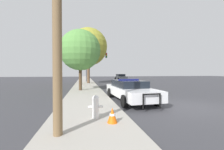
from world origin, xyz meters
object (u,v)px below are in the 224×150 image
object	(u,v)px
traffic_light	(95,61)
car_background_oncoming	(121,77)
tree_sidewalk_near	(80,50)
traffic_cone	(112,115)
police_car	(130,90)
fire_hydrant	(96,106)
tree_sidewalk_mid	(88,47)

from	to	relation	value
traffic_light	car_background_oncoming	bearing A→B (deg)	35.17
tree_sidewalk_near	traffic_cone	bearing A→B (deg)	-82.25
car_background_oncoming	traffic_cone	distance (m)	27.48
police_car	fire_hydrant	world-z (taller)	police_car
tree_sidewalk_near	car_background_oncoming	bearing A→B (deg)	64.64
traffic_light	tree_sidewalk_mid	bearing A→B (deg)	-107.27
police_car	tree_sidewalk_mid	xyz separation A→B (m)	(-2.19, 14.29, 5.01)
fire_hydrant	traffic_light	xyz separation A→B (m)	(1.46, 21.80, 3.34)
car_background_oncoming	tree_sidewalk_near	size ratio (longest dim) A/B	0.73
traffic_light	traffic_cone	xyz separation A→B (m)	(-0.94, -22.43, -3.54)
tree_sidewalk_mid	traffic_light	bearing A→B (deg)	72.73
police_car	car_background_oncoming	bearing A→B (deg)	-106.19
fire_hydrant	car_background_oncoming	xyz separation A→B (m)	(7.39, 25.97, 0.16)
tree_sidewalk_mid	tree_sidewalk_near	bearing A→B (deg)	-96.29
police_car	tree_sidewalk_near	xyz separation A→B (m)	(-3.19, 5.20, 3.17)
traffic_light	tree_sidewalk_near	size ratio (longest dim) A/B	0.95
traffic_light	tree_sidewalk_mid	xyz separation A→B (m)	(-1.22, -3.93, 1.79)
fire_hydrant	car_background_oncoming	world-z (taller)	car_background_oncoming
fire_hydrant	car_background_oncoming	size ratio (longest dim) A/B	0.21
fire_hydrant	tree_sidewalk_mid	world-z (taller)	tree_sidewalk_mid
tree_sidewalk_mid	traffic_cone	world-z (taller)	tree_sidewalk_mid
fire_hydrant	car_background_oncoming	bearing A→B (deg)	74.12
tree_sidewalk_mid	traffic_cone	size ratio (longest dim) A/B	16.79
traffic_cone	traffic_light	bearing A→B (deg)	87.59
police_car	traffic_cone	xyz separation A→B (m)	(-1.91, -4.21, -0.33)
traffic_light	tree_sidewalk_mid	world-z (taller)	tree_sidewalk_mid
car_background_oncoming	tree_sidewalk_mid	size ratio (longest dim) A/B	0.48
traffic_cone	tree_sidewalk_mid	bearing A→B (deg)	90.86
traffic_light	tree_sidewalk_near	world-z (taller)	tree_sidewalk_near
police_car	car_background_oncoming	distance (m)	22.94
fire_hydrant	police_car	bearing A→B (deg)	55.83
fire_hydrant	traffic_light	size ratio (longest dim) A/B	0.16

